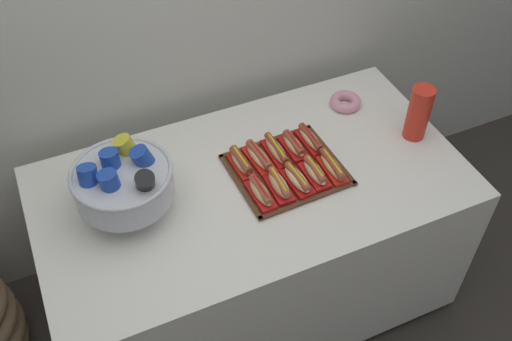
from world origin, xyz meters
The scene contains 16 objects.
ground_plane centered at (0.00, 0.00, 0.00)m, with size 10.00×10.00×0.00m, color #38332D.
buffet_table centered at (0.00, 0.00, 0.40)m, with size 1.61×0.87×0.77m.
serving_tray centered at (0.14, 0.00, 0.77)m, with size 0.42×0.37×0.01m.
hot_dog_0 centered at (-0.01, -0.09, 0.80)m, with size 0.07×0.16×0.06m.
hot_dog_1 centered at (0.07, -0.09, 0.80)m, with size 0.07×0.16×0.06m.
hot_dog_2 centered at (0.14, -0.09, 0.80)m, with size 0.08×0.17×0.06m.
hot_dog_3 centered at (0.22, -0.08, 0.80)m, with size 0.07×0.16×0.06m.
hot_dog_4 centered at (0.29, -0.08, 0.80)m, with size 0.06×0.17×0.06m.
hot_dog_5 centered at (-0.01, 0.07, 0.81)m, with size 0.07×0.16×0.06m.
hot_dog_6 centered at (0.06, 0.08, 0.80)m, with size 0.08×0.18×0.06m.
hot_dog_7 centered at (0.14, 0.08, 0.80)m, with size 0.06×0.18×0.06m.
hot_dog_8 centered at (0.21, 0.08, 0.80)m, with size 0.07×0.15×0.06m.
hot_dog_9 centered at (0.29, 0.08, 0.80)m, with size 0.06×0.17×0.06m.
punch_bowl centered at (-0.46, 0.05, 0.91)m, with size 0.35×0.35×0.26m.
cup_stack centered at (0.70, -0.03, 0.88)m, with size 0.09×0.09×0.23m.
donut centered at (0.54, 0.25, 0.79)m, with size 0.13×0.13×0.04m.
Camera 1 is at (-0.60, -1.38, 2.37)m, focal length 41.28 mm.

